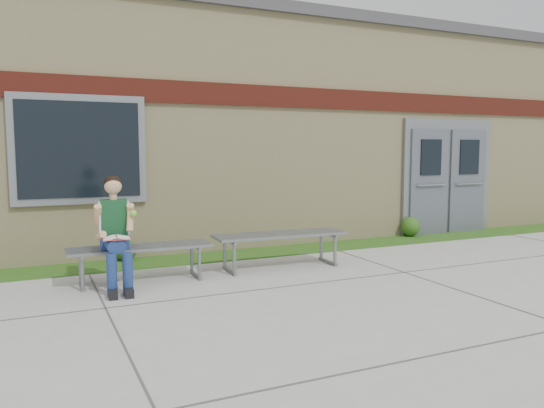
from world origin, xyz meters
name	(u,v)px	position (x,y,z in m)	size (l,w,h in m)	color
ground	(365,289)	(0.00, 0.00, 0.00)	(80.00, 80.00, 0.00)	#9E9E99
grass_strip	(275,251)	(0.00, 2.60, 0.01)	(16.00, 0.80, 0.02)	#214713
school_building	(211,131)	(0.00, 5.99, 2.10)	(16.20, 6.22, 4.20)	beige
bench_left	(141,254)	(-2.43, 1.51, 0.36)	(1.82, 0.55, 0.47)	slate
bench_right	(281,241)	(-0.43, 1.51, 0.39)	(1.96, 0.61, 0.50)	slate
girl	(115,230)	(-2.76, 1.30, 0.73)	(0.49, 0.84, 1.39)	navy
shrub_mid	(126,250)	(-2.40, 2.85, 0.18)	(0.33, 0.33, 0.33)	#214713
shrub_east	(410,227)	(3.02, 2.85, 0.21)	(0.37, 0.37, 0.37)	#214713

